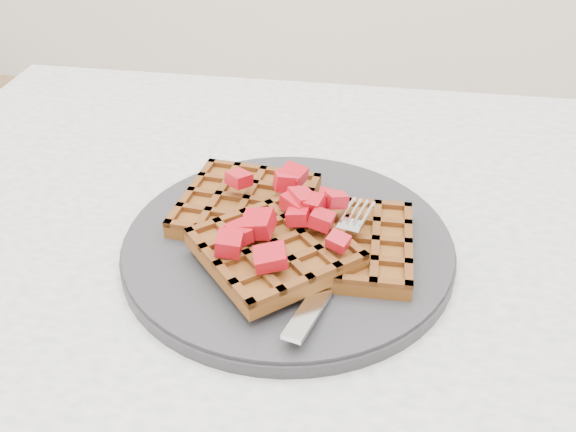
{
  "coord_description": "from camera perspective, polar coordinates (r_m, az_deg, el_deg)",
  "views": [
    {
      "loc": [
        -0.08,
        -0.44,
        1.11
      ],
      "look_at": [
        -0.15,
        0.02,
        0.79
      ],
      "focal_mm": 40.0,
      "sensor_mm": 36.0,
      "label": 1
    }
  ],
  "objects": [
    {
      "name": "table",
      "position": [
        0.65,
        13.47,
        -13.16
      ],
      "size": [
        1.2,
        0.8,
        0.75
      ],
      "color": "silver",
      "rests_on": "ground"
    },
    {
      "name": "plate",
      "position": [
        0.58,
        0.0,
        -2.59
      ],
      "size": [
        0.3,
        0.3,
        0.02
      ],
      "primitive_type": "cylinder",
      "color": "#252528",
      "rests_on": "table"
    },
    {
      "name": "waffles",
      "position": [
        0.57,
        -0.04,
        -1.27
      ],
      "size": [
        0.22,
        0.22,
        0.03
      ],
      "color": "brown",
      "rests_on": "plate"
    },
    {
      "name": "strawberry_pile",
      "position": [
        0.55,
        0.0,
        1.19
      ],
      "size": [
        0.15,
        0.15,
        0.02
      ],
      "primitive_type": null,
      "color": "#8B000D",
      "rests_on": "waffles"
    },
    {
      "name": "fork",
      "position": [
        0.53,
        4.31,
        -4.39
      ],
      "size": [
        0.07,
        0.18,
        0.02
      ],
      "primitive_type": null,
      "rotation": [
        0.0,
        0.0,
        -0.25
      ],
      "color": "silver",
      "rests_on": "plate"
    }
  ]
}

